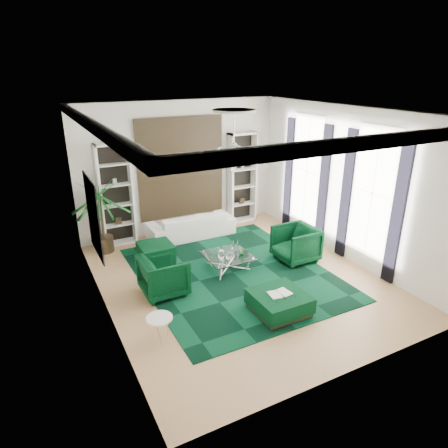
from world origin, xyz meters
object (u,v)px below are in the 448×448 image
sofa (191,225)px  armchair_right (296,244)px  ottoman_front (279,303)px  side_table (160,329)px  coffee_table (228,262)px  palm (100,206)px  ottoman_side (156,250)px  armchair_left (164,275)px

sofa → armchair_right: size_ratio=2.52×
ottoman_front → side_table: size_ratio=2.18×
armchair_right → coffee_table: (-1.75, 0.35, -0.26)m
palm → armchair_right: bearing=-33.2°
ottoman_side → palm: (-1.10, 0.95, 1.10)m
sofa → ottoman_side: 1.61m
sofa → ottoman_side: bearing=32.2°
ottoman_side → side_table: bearing=-106.9°
armchair_left → side_table: bearing=158.2°
coffee_table → ottoman_side: 1.98m
armchair_left → side_table: (-0.60, -1.50, -0.21)m
armchair_right → coffee_table: bearing=-101.3°
ottoman_side → sofa: bearing=32.2°
ottoman_side → ottoman_front: (1.40, -3.55, 0.02)m
armchair_right → palm: (-4.20, 2.75, 0.83)m
coffee_table → palm: 3.60m
coffee_table → side_table: bearing=-141.8°
armchair_left → armchair_right: 3.50m
coffee_table → side_table: size_ratio=2.29×
palm → side_table: bearing=-88.7°
coffee_table → ottoman_front: bearing=-88.6°
armchair_left → palm: bearing=14.3°
armchair_right → coffee_table: armchair_right is taller
ottoman_front → side_table: 2.41m
armchair_left → palm: 2.96m
coffee_table → ottoman_side: coffee_table is taller
armchair_right → palm: bearing=-123.2°
armchair_right → ottoman_front: 2.45m
armchair_right → coffee_table: 1.80m
sofa → armchair_right: armchair_right is taller
sofa → palm: (-2.45, 0.10, 0.92)m
coffee_table → side_table: side_table is taller
sofa → palm: palm is taller
armchair_right → sofa: bearing=-146.6°
sofa → palm: size_ratio=0.97×
ottoman_side → armchair_right: bearing=-30.1°
sofa → armchair_left: bearing=56.6°
ottoman_side → side_table: side_table is taller
ottoman_front → ottoman_side: bearing=111.5°
palm → coffee_table: bearing=-44.4°
sofa → side_table: (-2.35, -4.15, -0.13)m
armchair_right → ottoman_front: bearing=-44.2°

